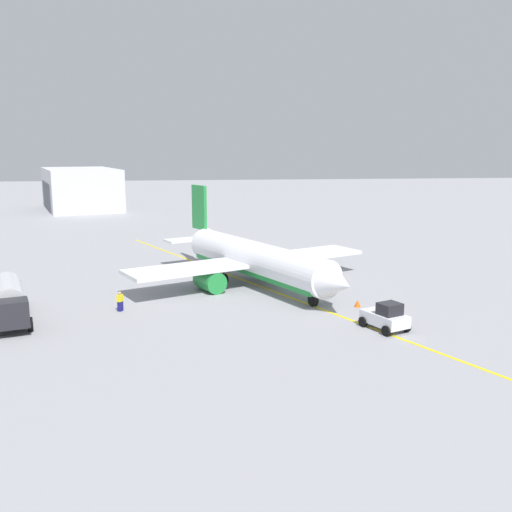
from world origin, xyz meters
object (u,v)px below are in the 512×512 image
Objects in this scene: airplane at (253,260)px; safety_cone_wingtip at (391,303)px; safety_cone_nose at (358,303)px; pushback_tug at (386,317)px; refueling_worker at (120,302)px; fuel_tanker at (9,300)px.

airplane reaches higher than safety_cone_wingtip.
safety_cone_nose is at bearing -97.77° from safety_cone_wingtip.
refueling_worker is (-7.93, -20.66, -0.19)m from pushback_tug.
refueling_worker reaches higher than safety_cone_wingtip.
safety_cone_wingtip is (0.34, 31.97, -1.35)m from fuel_tanker.
airplane is 15.15m from refueling_worker.
refueling_worker is 20.59m from safety_cone_nose.
airplane reaches higher than pushback_tug.
pushback_tug is 6.32× the size of safety_cone_nose.
airplane reaches higher than fuel_tanker.
refueling_worker is at bearing -56.61° from airplane.
pushback_tug is 2.39× the size of refueling_worker.
airplane is 43.39× the size of safety_cone_nose.
pushback_tug is (16.21, 8.09, -1.54)m from airplane.
airplane is 16.42× the size of refueling_worker.
refueling_worker is (8.29, -12.57, -1.73)m from airplane.
pushback_tug is at bearing 1.16° from safety_cone_nose.
safety_cone_nose is at bearing 39.18° from airplane.
fuel_tanker is 8.72m from refueling_worker.
refueling_worker is 2.64× the size of safety_cone_nose.
pushback_tug is at bearing 69.00° from refueling_worker.
pushback_tug is 6.49m from safety_cone_nose.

